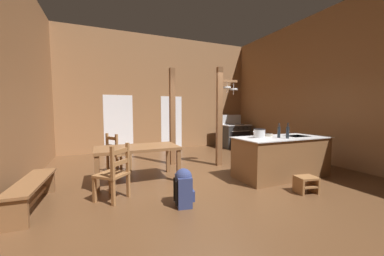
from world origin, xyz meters
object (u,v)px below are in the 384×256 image
object	(u,v)px
dining_table	(137,151)
bottle_tall_on_counter	(279,132)
bench_along_left_wall	(32,189)
stockpot_on_counter	(259,133)
kitchen_island	(281,157)
stove_range	(234,136)
mixing_bowl_on_counter	(269,135)
backpack	(184,186)
step_stool	(306,183)
ladderback_chair_by_post	(114,174)
ladderback_chair_near_window	(117,153)
bottle_short_on_counter	(288,132)

from	to	relation	value
dining_table	bottle_tall_on_counter	size ratio (longest dim) A/B	5.38
bench_along_left_wall	stockpot_on_counter	bearing A→B (deg)	-2.42
kitchen_island	stove_range	distance (m)	3.92
kitchen_island	mixing_bowl_on_counter	world-z (taller)	mixing_bowl_on_counter
bottle_tall_on_counter	backpack	bearing A→B (deg)	-168.22
step_stool	bench_along_left_wall	size ratio (longest dim) A/B	0.28
step_stool	dining_table	bearing A→B (deg)	145.47
backpack	stockpot_on_counter	world-z (taller)	stockpot_on_counter
dining_table	stove_range	bearing A→B (deg)	32.79
stockpot_on_counter	ladderback_chair_by_post	bearing A→B (deg)	179.49
bench_along_left_wall	mixing_bowl_on_counter	size ratio (longest dim) A/B	8.25
bench_along_left_wall	backpack	distance (m)	2.32
ladderback_chair_near_window	bottle_tall_on_counter	bearing A→B (deg)	-30.42
backpack	bottle_tall_on_counter	xyz separation A→B (m)	(2.42, 0.51, 0.72)
bottle_short_on_counter	dining_table	bearing A→B (deg)	157.94
mixing_bowl_on_counter	bottle_short_on_counter	world-z (taller)	bottle_short_on_counter
stove_range	mixing_bowl_on_counter	distance (m)	3.80
ladderback_chair_near_window	step_stool	bearing A→B (deg)	-41.96
bench_along_left_wall	stockpot_on_counter	distance (m)	4.22
bench_along_left_wall	mixing_bowl_on_counter	xyz separation A→B (m)	(4.57, -0.01, 0.63)
backpack	bottle_tall_on_counter	size ratio (longest dim) A/B	1.88
bench_along_left_wall	backpack	size ratio (longest dim) A/B	2.43
dining_table	ladderback_chair_by_post	world-z (taller)	ladderback_chair_by_post
mixing_bowl_on_counter	bottle_tall_on_counter	size ratio (longest dim) A/B	0.55
mixing_bowl_on_counter	bottle_short_on_counter	distance (m)	0.49
bench_along_left_wall	dining_table	bearing A→B (deg)	23.07
kitchen_island	ladderback_chair_by_post	size ratio (longest dim) A/B	2.28
step_stool	backpack	world-z (taller)	backpack
kitchen_island	step_stool	size ratio (longest dim) A/B	5.34
bench_along_left_wall	bottle_tall_on_counter	world-z (taller)	bottle_tall_on_counter
ladderback_chair_by_post	mixing_bowl_on_counter	size ratio (longest dim) A/B	5.41
stockpot_on_counter	step_stool	bearing A→B (deg)	-74.58
stockpot_on_counter	bottle_tall_on_counter	bearing A→B (deg)	-15.04
mixing_bowl_on_counter	bottle_short_on_counter	bearing A→B (deg)	-79.46
stove_range	stockpot_on_counter	size ratio (longest dim) A/B	4.11
ladderback_chair_by_post	bottle_short_on_counter	distance (m)	3.55
step_stool	ladderback_chair_by_post	xyz separation A→B (m)	(-3.25, 1.01, 0.27)
dining_table	stockpot_on_counter	xyz separation A→B (m)	(2.47, -0.90, 0.35)
stockpot_on_counter	bottle_short_on_counter	distance (m)	0.58
bench_along_left_wall	stockpot_on_counter	size ratio (longest dim) A/B	4.51
kitchen_island	bottle_short_on_counter	xyz separation A→B (m)	(-0.09, -0.25, 0.59)
step_stool	stove_range	bearing A→B (deg)	71.47
ladderback_chair_by_post	step_stool	bearing A→B (deg)	-17.26
stove_range	backpack	distance (m)	5.74
kitchen_island	stove_range	world-z (taller)	stove_range
bench_along_left_wall	stockpot_on_counter	world-z (taller)	stockpot_on_counter
stove_range	ladderback_chair_by_post	distance (m)	6.03
ladderback_chair_by_post	backpack	world-z (taller)	ladderback_chair_by_post
ladderback_chair_by_post	bench_along_left_wall	size ratio (longest dim) A/B	0.66
step_stool	bottle_short_on_counter	bearing A→B (deg)	71.56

